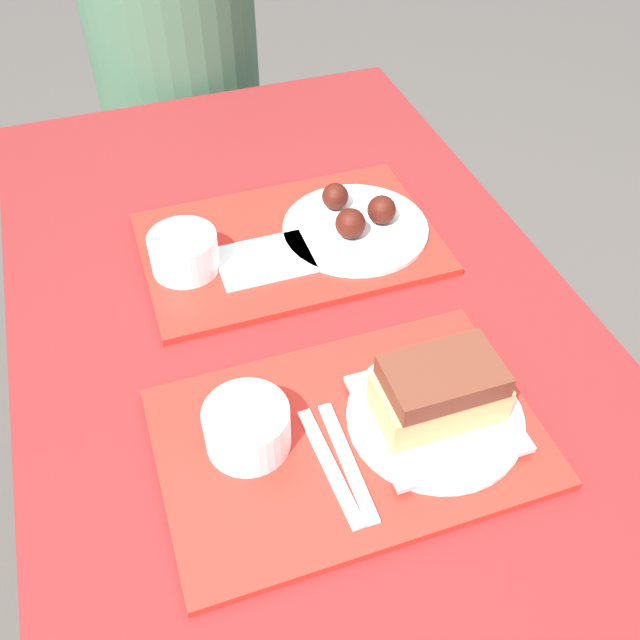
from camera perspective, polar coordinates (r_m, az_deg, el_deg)
name	(u,v)px	position (r m, az deg, el deg)	size (l,w,h in m)	color
ground_plane	(314,576)	(1.61, -0.51, -19.81)	(12.00, 12.00, 0.00)	#4C4742
picnic_table	(311,385)	(1.07, -0.73, -5.21)	(0.80, 1.45, 0.74)	maroon
picnic_bench_far	(198,185)	(1.94, -9.70, 10.60)	(0.76, 0.28, 0.46)	maroon
tray_near	(349,437)	(0.87, 2.32, -9.35)	(0.46, 0.30, 0.01)	red
tray_far	(290,243)	(1.13, -2.45, 6.15)	(0.46, 0.30, 0.01)	red
bowl_coleslaw_near	(247,426)	(0.84, -5.85, -8.41)	(0.10, 0.10, 0.06)	white
brisket_sandwich_plate	(438,400)	(0.87, 9.42, -6.35)	(0.22, 0.22, 0.10)	white
plastic_fork_near	(330,466)	(0.84, 0.77, -11.61)	(0.02, 0.17, 0.00)	white
plastic_knife_near	(347,461)	(0.85, 2.21, -11.19)	(0.02, 0.17, 0.00)	white
bowl_coleslaw_far	(184,251)	(1.07, -10.84, 5.48)	(0.10, 0.10, 0.06)	white
wings_plate_far	(356,221)	(1.14, 2.88, 7.89)	(0.23, 0.23, 0.06)	white
napkin_far	(264,260)	(1.09, -4.47, 4.82)	(0.14, 0.10, 0.01)	white
person_seated_across	(174,44)	(1.75, -11.64, 20.80)	(0.37, 0.37, 0.74)	#477051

